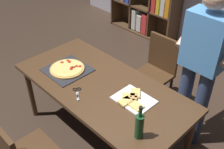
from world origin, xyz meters
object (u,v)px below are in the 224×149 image
Objects in this scene: chair_far_side at (157,68)px; kitchen_scissors at (77,92)px; person_serving_pizza at (202,62)px; pepperoni_pizza_on_tray at (67,69)px; wine_bottle at (139,126)px; dining_table at (101,90)px.

chair_far_side reaches higher than kitchen_scissors.
person_serving_pizza is at bearing -18.71° from chair_far_side.
kitchen_scissors is (0.36, -0.15, -0.01)m from pepperoni_pizza_on_tray.
wine_bottle is at bearing -7.52° from pepperoni_pizza_on_tray.
pepperoni_pizza_on_tray reaches higher than kitchen_scissors.
person_serving_pizza is at bearing 93.03° from wine_bottle.
pepperoni_pizza_on_tray reaches higher than dining_table.
chair_far_side is at bearing 161.29° from person_serving_pizza.
wine_bottle is at bearing -86.97° from person_serving_pizza.
person_serving_pizza is 1.22m from kitchen_scissors.
dining_table is 2.08× the size of chair_far_side.
kitchen_scissors reaches higher than dining_table.
pepperoni_pizza_on_tray is at bearing 172.48° from wine_bottle.
chair_far_side is 1.41m from wine_bottle.
pepperoni_pizza_on_tray is (-0.44, -0.09, 0.09)m from dining_table.
chair_far_side is 1.14m from pepperoni_pizza_on_tray.
chair_far_side is at bearing 86.25° from kitchen_scissors.
chair_far_side is at bearing 90.00° from dining_table.
chair_far_side is 4.76× the size of kitchen_scissors.
person_serving_pizza is 5.54× the size of wine_bottle.
dining_table is 5.92× the size of wine_bottle.
dining_table is at bearing -132.43° from person_serving_pizza.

